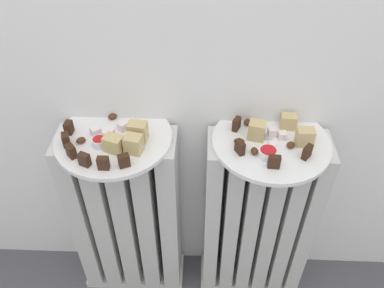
{
  "coord_description": "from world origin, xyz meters",
  "views": [
    {
      "loc": [
        0.03,
        -0.49,
        1.33
      ],
      "look_at": [
        0.0,
        0.28,
        0.64
      ],
      "focal_mm": 36.83,
      "sensor_mm": 36.0,
      "label": 1
    }
  ],
  "objects": [
    {
      "name": "dark_cake_slice_left_3",
      "position": [
        -0.25,
        0.17,
        0.68
      ],
      "size": [
        0.03,
        0.03,
        0.03
      ],
      "primitive_type": "cube",
      "rotation": [
        0.0,
        0.0,
        -0.41
      ],
      "color": "#382114",
      "rests_on": "plate_left"
    },
    {
      "name": "turkish_delight_right_1",
      "position": [
        0.23,
        0.29,
        0.67
      ],
      "size": [
        0.02,
        0.02,
        0.02
      ],
      "primitive_type": "cube",
      "rotation": [
        0.0,
        0.0,
        0.04
      ],
      "color": "white",
      "rests_on": "plate_right"
    },
    {
      "name": "jam_bowl_right",
      "position": [
        0.19,
        0.22,
        0.68
      ],
      "size": [
        0.05,
        0.05,
        0.02
      ],
      "color": "white",
      "rests_on": "plate_right"
    },
    {
      "name": "dark_cake_slice_left_5",
      "position": [
        -0.16,
        0.17,
        0.68
      ],
      "size": [
        0.03,
        0.03,
        0.03
      ],
      "primitive_type": "cube",
      "rotation": [
        0.0,
        0.0,
        0.42
      ],
      "color": "#382114",
      "rests_on": "plate_left"
    },
    {
      "name": "marble_cake_slice_right_0",
      "position": [
        0.16,
        0.29,
        0.69
      ],
      "size": [
        0.05,
        0.04,
        0.05
      ],
      "primitive_type": "cube",
      "rotation": [
        0.0,
        0.0,
        -0.24
      ],
      "color": "tan",
      "rests_on": "plate_right"
    },
    {
      "name": "dark_cake_slice_left_0",
      "position": [
        -0.32,
        0.29,
        0.68
      ],
      "size": [
        0.02,
        0.03,
        0.03
      ],
      "primitive_type": "cube",
      "rotation": [
        0.0,
        0.0,
        -1.66
      ],
      "color": "#382114",
      "rests_on": "plate_left"
    },
    {
      "name": "turkish_delight_left_0",
      "position": [
        -0.25,
        0.28,
        0.68
      ],
      "size": [
        0.03,
        0.03,
        0.02
      ],
      "primitive_type": "cube",
      "rotation": [
        0.0,
        0.0,
        0.69
      ],
      "color": "white",
      "rests_on": "plate_left"
    },
    {
      "name": "marble_cake_slice_left_2",
      "position": [
        -0.14,
        0.22,
        0.69
      ],
      "size": [
        0.05,
        0.04,
        0.05
      ],
      "primitive_type": "cube",
      "rotation": [
        0.0,
        0.0,
        -0.23
      ],
      "color": "tan",
      "rests_on": "plate_left"
    },
    {
      "name": "radiator_left",
      "position": [
        -0.2,
        0.28,
        0.32
      ],
      "size": [
        0.34,
        0.14,
        0.65
      ],
      "color": "silver",
      "rests_on": "ground_plane"
    },
    {
      "name": "turkish_delight_left_2",
      "position": [
        -0.18,
        0.31,
        0.67
      ],
      "size": [
        0.03,
        0.03,
        0.02
      ],
      "primitive_type": "cube",
      "rotation": [
        0.0,
        0.0,
        0.95
      ],
      "color": "white",
      "rests_on": "plate_left"
    },
    {
      "name": "turkish_delight_right_2",
      "position": [
        0.21,
        0.3,
        0.67
      ],
      "size": [
        0.02,
        0.02,
        0.02
      ],
      "primitive_type": "cube",
      "rotation": [
        0.0,
        0.0,
        0.11
      ],
      "color": "white",
      "rests_on": "plate_right"
    },
    {
      "name": "medjool_date_right_0",
      "position": [
        0.12,
        0.26,
        0.67
      ],
      "size": [
        0.03,
        0.02,
        0.02
      ],
      "primitive_type": "ellipsoid",
      "rotation": [
        0.0,
        0.0,
        3.06
      ],
      "color": "#4C2814",
      "rests_on": "plate_right"
    },
    {
      "name": "marble_cake_slice_left_0",
      "position": [
        -0.19,
        0.23,
        0.68
      ],
      "size": [
        0.05,
        0.05,
        0.04
      ],
      "primitive_type": "cube",
      "rotation": [
        0.0,
        0.0,
        -0.36
      ],
      "color": "tan",
      "rests_on": "plate_left"
    },
    {
      "name": "marble_cake_slice_left_1",
      "position": [
        -0.14,
        0.27,
        0.69
      ],
      "size": [
        0.05,
        0.04,
        0.05
      ],
      "primitive_type": "cube",
      "rotation": [
        0.0,
        0.0,
        -0.13
      ],
      "color": "tan",
      "rests_on": "plate_left"
    },
    {
      "name": "medjool_date_right_2",
      "position": [
        0.16,
        0.23,
        0.67
      ],
      "size": [
        0.02,
        0.02,
        0.01
      ],
      "primitive_type": "ellipsoid",
      "rotation": [
        0.0,
        0.0,
        1.57
      ],
      "color": "#4C2814",
      "rests_on": "plate_right"
    },
    {
      "name": "dark_cake_slice_left_1",
      "position": [
        -0.31,
        0.24,
        0.68
      ],
      "size": [
        0.02,
        0.03,
        0.03
      ],
      "primitive_type": "cube",
      "rotation": [
        0.0,
        0.0,
        -1.24
      ],
      "color": "#382114",
      "rests_on": "plate_left"
    },
    {
      "name": "radiator_right",
      "position": [
        0.2,
        0.28,
        0.32
      ],
      "size": [
        0.34,
        0.14,
        0.65
      ],
      "color": "silver",
      "rests_on": "ground_plane"
    },
    {
      "name": "dark_cake_slice_left_2",
      "position": [
        -0.29,
        0.2,
        0.68
      ],
      "size": [
        0.03,
        0.03,
        0.03
      ],
      "primitive_type": "cube",
      "rotation": [
        0.0,
        0.0,
        -0.83
      ],
      "color": "#382114",
      "rests_on": "plate_left"
    },
    {
      "name": "dark_cake_slice_right_0",
      "position": [
        0.12,
        0.32,
        0.68
      ],
      "size": [
        0.02,
        0.03,
        0.03
      ],
      "primitive_type": "cube",
      "rotation": [
        0.0,
        0.0,
        -2.01
      ],
      "color": "#382114",
      "rests_on": "plate_right"
    },
    {
      "name": "fork",
      "position": [
        0.19,
        0.26,
        0.67
      ],
      "size": [
        0.03,
        0.11,
        0.0
      ],
      "color": "#B7B7BC",
      "rests_on": "plate_right"
    },
    {
      "name": "medjool_date_left_0",
      "position": [
        -0.28,
        0.25,
        0.67
      ],
      "size": [
        0.03,
        0.03,
        0.01
      ],
      "primitive_type": "ellipsoid",
      "rotation": [
        0.0,
        0.0,
        0.63
      ],
      "color": "#4C2814",
      "rests_on": "plate_left"
    },
    {
      "name": "medjool_date_right_3",
      "position": [
        0.15,
        0.34,
        0.67
      ],
      "size": [
        0.03,
        0.03,
        0.02
      ],
      "primitive_type": "ellipsoid",
      "rotation": [
        0.0,
        0.0,
        0.92
      ],
      "color": "#4C2814",
      "rests_on": "plate_right"
    },
    {
      "name": "marble_cake_slice_right_1",
      "position": [
        0.28,
        0.27,
        0.69
      ],
      "size": [
        0.04,
        0.03,
        0.05
      ],
      "primitive_type": "cube",
      "rotation": [
        0.0,
        0.0,
        0.03
      ],
      "color": "tan",
      "rests_on": "plate_right"
    },
    {
      "name": "jam_bowl_left",
      "position": [
        -0.23,
        0.24,
        0.68
      ],
      "size": [
        0.04,
        0.04,
        0.02
      ],
      "color": "white",
      "rests_on": "plate_left"
    },
    {
      "name": "plate_left",
      "position": [
        -0.2,
        0.28,
        0.66
      ],
      "size": [
        0.3,
        0.3,
        0.01
      ],
      "primitive_type": "cylinder",
      "color": "white",
      "rests_on": "radiator_left"
    },
    {
      "name": "dark_cake_slice_right_1",
      "position": [
        0.12,
        0.23,
        0.68
      ],
      "size": [
        0.03,
        0.03,
        0.03
      ],
      "primitive_type": "cube",
      "rotation": [
        0.0,
        0.0,
        -1.04
      ],
      "color": "#382114",
      "rests_on": "plate_right"
    },
    {
      "name": "turkish_delight_right_0",
      "position": [
        0.2,
        0.25,
        0.67
      ],
      "size": [
        0.02,
        0.02,
        0.02
      ],
      "primitive_type": "cube",
      "rotation": [
        0.0,
        0.0,
        1.55
      ],
      "color": "white",
      "rests_on": "plate_right"
    },
    {
      "name": "dark_cake_slice_right_3",
      "position": [
        0.28,
        0.22,
        0.68
      ],
      "size": [
        0.03,
        0.03,
        0.03
      ],
      "primitive_type": "cube",
      "rotation": [
        0.0,
        0.0,
        0.91
      ],
      "color": "#382114",
      "rests_on": "plate_right"
    },
    {
      "name": "dark_cake_slice_right_2",
      "position": [
        0.2,
        0.18,
        0.68
      ],
      "size": [
        0.03,
        0.02,
        0.03
      ],
      "primitive_type": "cube",
      "rotation": [
        0.0,
        0.0,
        -0.07
      ],
      "color": "#382114",
      "rests_on": "plate_right"
    },
    {
      "name": "dark_cake_slice_left_4",
      "position": [
        -0.2,
        0.16,
        0.68
      ],
      "size": [
        0.03,
        0.02,
        0.03
      ],
      "primitive_type": "cube",
      "rotation": [
        0.0,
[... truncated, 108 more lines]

